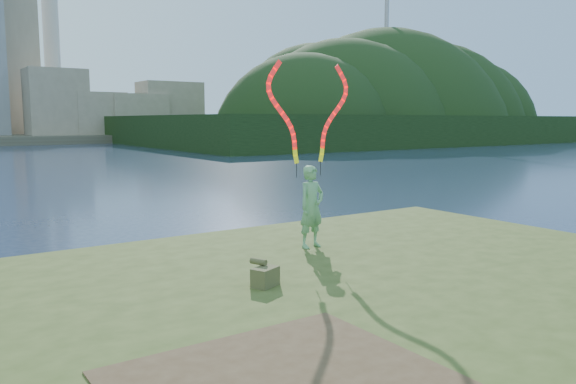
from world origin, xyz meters
TOP-DOWN VIEW (x-y plane):
  - ground at (0.00, 0.00)m, footprint 320.00×320.00m
  - grassy_knoll at (0.00, -2.30)m, footprint 20.00×18.00m
  - wooded_hill at (59.57, 59.96)m, footprint 78.00×50.00m
  - woman_with_ribbons at (1.65, 1.68)m, footprint 2.06×0.50m
  - canvas_bag at (-0.60, -0.14)m, footprint 0.50×0.57m

SIDE VIEW (x-z plane):
  - ground at x=0.00m, z-range 0.00..0.00m
  - wooded_hill at x=59.57m, z-range -31.34..31.66m
  - grassy_knoll at x=0.00m, z-range -0.06..0.74m
  - canvas_bag at x=-0.60m, z-range 0.76..1.17m
  - woman_with_ribbons at x=1.65m, z-range 0.17..4.24m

